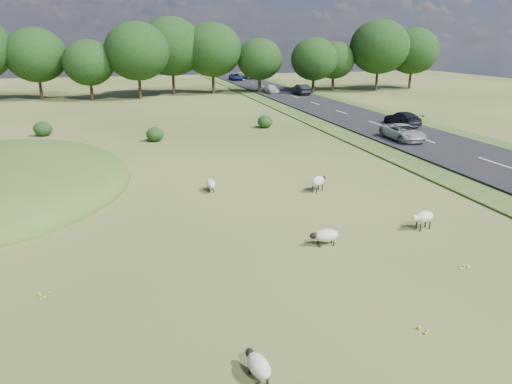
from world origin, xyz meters
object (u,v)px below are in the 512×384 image
Objects in this scene: car_2 at (403,132)px; car_3 at (249,75)px; car_1 at (236,77)px; sheep_0 at (258,365)px; car_4 at (402,119)px; sheep_4 at (62,208)px; sheep_6 at (325,235)px; sheep_1 at (211,184)px; sheep_2 at (318,181)px; car_0 at (301,89)px; car_7 at (271,88)px; sheep_5 at (424,217)px.

car_2 is 0.91× the size of car_3.
car_1 is 1.04× the size of car_2.
car_3 is (3.80, 3.30, 0.07)m from car_1.
car_4 is (23.03, 29.96, 0.51)m from sheep_0.
car_2 is (25.36, 10.81, 0.34)m from sheep_4.
sheep_6 is at bearing -100.28° from car_1.
sheep_4 is 77.37m from car_1.
car_1 is 62.29m from car_2.
sheep_2 is (5.87, -1.63, 0.18)m from sheep_1.
sheep_0 is 14.46m from sheep_4.
car_3 is at bearing -90.00° from car_4.
car_0 is at bearing 157.40° from sheep_1.
car_0 reaches higher than car_1.
car_1 reaches higher than car_2.
car_3 is (21.55, 74.21, 0.54)m from sheep_1.
sheep_6 is at bearing -104.85° from car_7.
car_2 reaches higher than sheep_1.
sheep_0 is 88.31m from car_1.
sheep_1 is 0.99× the size of sheep_2.
sheep_2 is 77.45m from car_3.
sheep_0 is 0.25× the size of car_2.
sheep_4 is 0.90× the size of sheep_6.
sheep_0 is 30.69m from car_2.
sheep_2 is 13.49m from sheep_4.
sheep_2 is 48.99m from car_7.
sheep_4 reaches higher than sheep_0.
sheep_4 is 16.95m from sheep_5.
sheep_5 is 26.24m from car_4.
sheep_0 is 0.29× the size of car_7.
car_7 is at bearing -49.90° from sheep_4.
car_7 is (17.75, 45.89, 0.49)m from sheep_1.
sheep_2 is 0.26× the size of car_1.
sheep_4 is 0.24× the size of car_1.
car_1 is at bearing -82.36° from car_0.
car_0 is at bearing 90.00° from car_3.
sheep_1 is at bearing 73.81° from car_3.
car_0 is (13.23, 50.58, 0.40)m from sheep_5.
car_3 reaches higher than sheep_1.
car_1 is 1.04× the size of car_4.
car_7 reaches higher than car_4.
sheep_4 is (-7.61, -2.18, 0.10)m from sheep_1.
sheep_4 is at bearing -117.82° from car_7.
sheep_4 is at bearing -69.77° from sheep_1.
car_3 is at bearing 168.04° from sheep_1.
sheep_5 is at bearing 50.44° from sheep_1.
car_0 is at bearing 83.62° from car_2.
sheep_1 is (1.49, 15.28, 0.04)m from sheep_0.
car_1 is at bearing 46.48° from sheep_2.
sheep_0 is 0.25× the size of car_0.
car_0 reaches higher than car_3.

